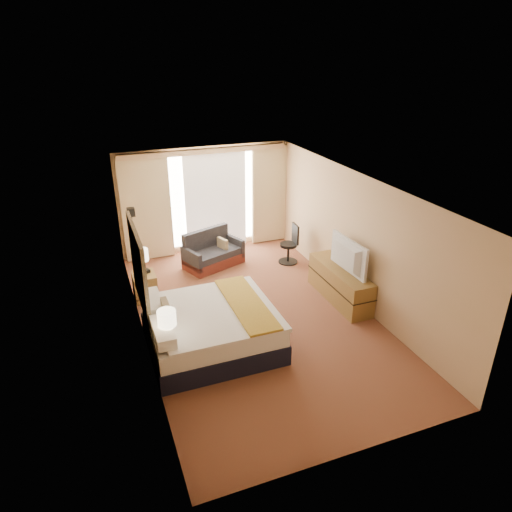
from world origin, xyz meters
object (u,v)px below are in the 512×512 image
object	(u,v)px
loveseat	(213,254)
lamp_right	(141,255)
bed	(211,328)
floor_lamp	(133,230)
nightstand_right	(145,286)
desk_chair	(290,246)
media_dresser	(340,284)
television	(344,256)
lamp_left	(167,319)
nightstand_left	(169,357)

from	to	relation	value
loveseat	lamp_right	distance (m)	2.18
bed	lamp_right	xyz separation A→B (m)	(-0.82, 2.03, 0.62)
bed	floor_lamp	distance (m)	3.17
nightstand_right	desk_chair	world-z (taller)	desk_chair
media_dresser	television	bearing A→B (deg)	-111.58
television	media_dresser	bearing A→B (deg)	-23.74
nightstand_right	television	distance (m)	4.05
nightstand_right	loveseat	world-z (taller)	loveseat
loveseat	floor_lamp	distance (m)	1.99
floor_lamp	nightstand_right	bearing A→B (deg)	-87.98
lamp_left	lamp_right	world-z (taller)	lamp_left
nightstand_left	bed	world-z (taller)	bed
floor_lamp	lamp_left	world-z (taller)	floor_lamp
nightstand_left	desk_chair	xyz separation A→B (m)	(3.51, 3.03, 0.15)
lamp_right	nightstand_left	bearing A→B (deg)	-89.81
bed	lamp_left	world-z (taller)	lamp_left
floor_lamp	desk_chair	world-z (taller)	floor_lamp
nightstand_left	media_dresser	world-z (taller)	media_dresser
lamp_left	television	size ratio (longest dim) A/B	0.52
desk_chair	nightstand_left	bearing A→B (deg)	-134.70
television	nightstand_right	bearing A→B (deg)	64.48
lamp_left	desk_chair	bearing A→B (deg)	41.48
loveseat	nightstand_left	bearing A→B (deg)	-137.17
loveseat	lamp_left	world-z (taller)	lamp_left
nightstand_right	media_dresser	xyz separation A→B (m)	(3.70, -1.45, 0.07)
loveseat	nightstand_right	bearing A→B (deg)	-170.15
nightstand_right	nightstand_left	bearing A→B (deg)	-90.00
nightstand_left	lamp_left	distance (m)	0.74
bed	loveseat	size ratio (longest dim) A/B	1.40
nightstand_right	loveseat	xyz separation A→B (m)	(1.73, 1.04, 0.00)
loveseat	media_dresser	bearing A→B (deg)	-72.75
nightstand_right	floor_lamp	xyz separation A→B (m)	(-0.03, 0.85, 0.92)
nightstand_right	bed	distance (m)	2.25
media_dresser	loveseat	world-z (taller)	loveseat
nightstand_left	floor_lamp	bearing A→B (deg)	90.51
nightstand_left	loveseat	xyz separation A→B (m)	(1.73, 3.54, 0.00)
nightstand_right	media_dresser	distance (m)	3.97
media_dresser	television	world-z (taller)	television
nightstand_right	floor_lamp	world-z (taller)	floor_lamp
nightstand_left	nightstand_right	xyz separation A→B (m)	(0.00, 2.50, 0.00)
bed	floor_lamp	size ratio (longest dim) A/B	1.25
desk_chair	loveseat	bearing A→B (deg)	168.60
media_dresser	desk_chair	size ratio (longest dim) A/B	1.90
media_dresser	bed	xyz separation A→B (m)	(-2.89, -0.65, 0.03)
lamp_left	lamp_right	xyz separation A→B (m)	(-0.03, 2.48, -0.02)
loveseat	floor_lamp	xyz separation A→B (m)	(-1.76, -0.19, 0.92)
desk_chair	nightstand_right	bearing A→B (deg)	-166.90
lamp_right	floor_lamp	bearing A→B (deg)	91.37
media_dresser	bed	bearing A→B (deg)	-167.33
nightstand_left	loveseat	world-z (taller)	loveseat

